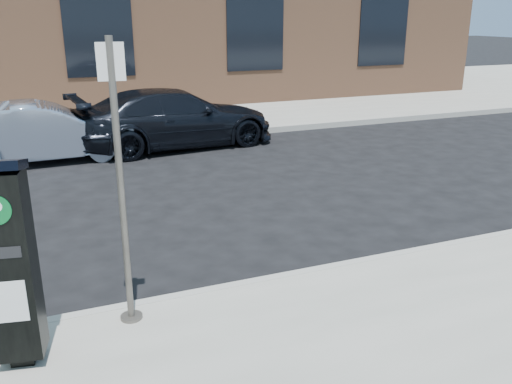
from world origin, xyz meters
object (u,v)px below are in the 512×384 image
sign_pole (121,190)px  car_dark (175,118)px  parking_kiosk (10,262)px  car_silver (43,132)px

sign_pole → car_dark: 8.11m
car_dark → parking_kiosk: bearing=151.5°
car_silver → car_dark: 2.97m
parking_kiosk → sign_pole: 1.13m
parking_kiosk → sign_pole: bearing=30.1°
parking_kiosk → car_silver: parking_kiosk is taller
parking_kiosk → car_silver: 7.81m
parking_kiosk → car_dark: size_ratio=0.39×
sign_pole → car_silver: sign_pole is taller
sign_pole → car_silver: (-0.56, 7.44, -0.87)m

